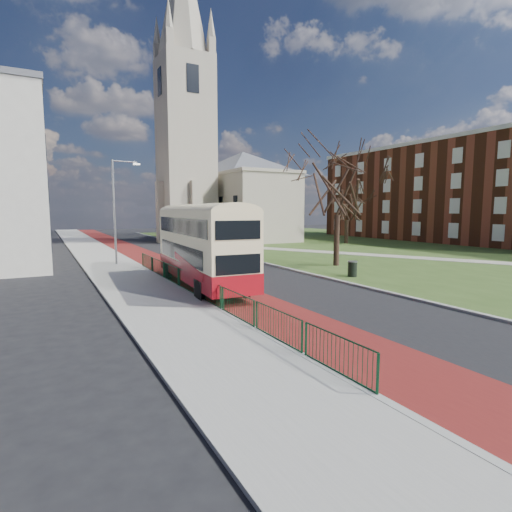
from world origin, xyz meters
TOP-DOWN VIEW (x-y plane):
  - ground at (0.00, 0.00)m, footprint 160.00×160.00m
  - road_carriageway at (1.50, 20.00)m, footprint 9.00×120.00m
  - bus_lane at (-1.20, 20.00)m, footprint 3.40×120.00m
  - pavement_west at (-5.00, 20.00)m, footprint 4.00×120.00m
  - kerb_west at (-3.00, 20.00)m, footprint 0.25×120.00m
  - kerb_east at (6.10, 22.00)m, footprint 0.25×80.00m
  - grass_green at (26.00, 22.00)m, footprint 40.00×80.00m
  - footpath at (20.00, 10.00)m, footprint 18.84×32.82m
  - pedestrian_railing at (-2.95, 4.00)m, footprint 0.07×24.00m
  - gothic_church at (12.56, 38.00)m, footprint 16.38×18.00m
  - brick_terrace at (40.00, 20.00)m, footprint 10.30×44.30m
  - streetlamp at (-4.35, 18.00)m, footprint 2.13×0.18m
  - bus at (-1.71, 6.51)m, footprint 3.08×10.77m
  - winter_tree_near at (10.47, 9.70)m, footprint 8.71×8.71m
  - winter_tree_far at (24.78, 25.04)m, footprint 6.62×6.62m
  - litter_bin at (8.00, 5.09)m, footprint 0.67×0.67m

SIDE VIEW (x-z plane):
  - ground at x=0.00m, z-range 0.00..0.00m
  - road_carriageway at x=1.50m, z-range 0.00..0.01m
  - bus_lane at x=-1.20m, z-range 0.00..0.01m
  - grass_green at x=26.00m, z-range 0.00..0.04m
  - footpath at x=20.00m, z-range 0.04..0.07m
  - pavement_west at x=-5.00m, z-range 0.00..0.12m
  - kerb_west at x=-3.00m, z-range 0.00..0.13m
  - kerb_east at x=6.10m, z-range 0.00..0.13m
  - litter_bin at x=8.00m, z-range 0.04..1.05m
  - pedestrian_railing at x=-2.95m, z-range -0.01..1.11m
  - bus at x=-1.71m, z-range 0.31..4.76m
  - streetlamp at x=-4.35m, z-range 0.59..8.59m
  - winter_tree_far at x=24.78m, z-range 1.51..9.18m
  - brick_terrace at x=40.00m, z-range 0.01..13.51m
  - winter_tree_near at x=10.47m, z-range 1.98..12.01m
  - gothic_church at x=12.56m, z-range -6.87..33.13m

